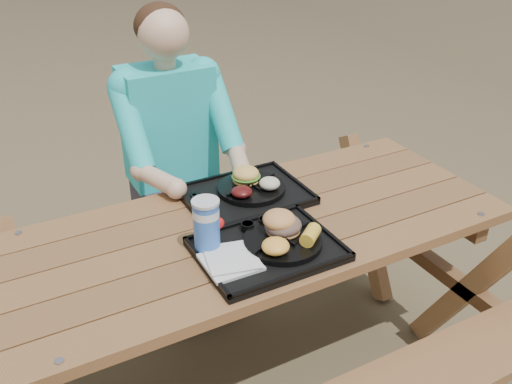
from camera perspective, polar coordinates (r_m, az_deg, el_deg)
name	(u,v)px	position (r m, az deg, el deg)	size (l,w,h in m)	color
ground	(256,375)	(2.50, 0.00, -17.84)	(60.00, 60.00, 0.00)	#999999
picnic_table	(256,306)	(2.24, 0.00, -11.31)	(1.80, 1.49, 0.75)	#999999
tray_near	(267,250)	(1.87, 1.15, -5.83)	(0.45, 0.35, 0.02)	black
tray_far	(246,196)	(2.17, -1.05, -0.39)	(0.45, 0.35, 0.02)	black
plate_near	(283,241)	(1.88, 2.70, -4.94)	(0.26, 0.26, 0.02)	black
plate_far	(251,188)	(2.18, -0.48, 0.37)	(0.26, 0.26, 0.02)	black
napkin_stack	(230,261)	(1.79, -2.57, -6.91)	(0.17, 0.17, 0.02)	silver
soda_cup	(207,226)	(1.82, -4.97, -3.45)	(0.08, 0.08, 0.17)	blue
condiment_bbq	(248,227)	(1.94, -0.85, -3.48)	(0.05, 0.05, 0.03)	#340C05
condiment_mustard	(265,222)	(1.97, 0.91, -3.01)	(0.05, 0.05, 0.03)	gold
sandwich	(283,216)	(1.87, 2.76, -2.45)	(0.12, 0.12, 0.12)	#D48C4A
mac_cheese	(276,246)	(1.80, 1.97, -5.43)	(0.09, 0.09, 0.04)	#FFB943
corn_cob	(310,235)	(1.85, 5.46, -4.31)	(0.08, 0.08, 0.05)	yellow
cutlery_far	(205,202)	(2.12, -5.16, -0.97)	(0.03, 0.16, 0.01)	black
burger	(246,171)	(2.19, -1.01, 2.16)	(0.10, 0.10, 0.09)	#E6B451
baked_beans	(242,192)	(2.10, -1.44, 0.02)	(0.08, 0.08, 0.04)	#4D0F0F
potato_salad	(270,183)	(2.15, 1.37, 0.86)	(0.08, 0.08, 0.04)	beige
diner	(174,172)	(2.63, -8.23, 1.98)	(0.48, 0.84, 1.28)	teal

